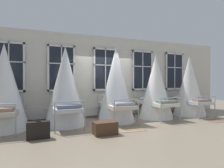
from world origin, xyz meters
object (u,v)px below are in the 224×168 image
at_px(suitcase_dark, 38,130).
at_px(travel_trunk, 105,128).
at_px(cot_second, 65,87).
at_px(cot_fifth, 189,86).
at_px(cot_first, 4,88).
at_px(cot_third, 116,85).
at_px(cot_fourth, 156,87).

xyz_separation_m(suitcase_dark, travel_trunk, (1.72, -0.22, -0.05)).
relative_size(cot_second, cot_fifth, 1.02).
bearing_deg(cot_fifth, cot_first, 90.65).
bearing_deg(cot_fifth, cot_second, 90.74).
xyz_separation_m(cot_third, travel_trunk, (-0.94, -1.49, -1.17)).
bearing_deg(cot_second, cot_first, 88.97).
height_order(cot_third, travel_trunk, cot_third).
bearing_deg(cot_second, cot_fifth, -90.69).
xyz_separation_m(cot_first, cot_fifth, (7.14, 0.08, -0.00)).
bearing_deg(travel_trunk, suitcase_dark, 172.85).
bearing_deg(cot_first, travel_trunk, -117.64).
bearing_deg(cot_fifth, cot_fourth, 90.50).
bearing_deg(suitcase_dark, cot_third, 23.03).
height_order(cot_fourth, travel_trunk, cot_fourth).
relative_size(cot_second, cot_fourth, 1.02).
distance_m(cot_fourth, travel_trunk, 3.31).
xyz_separation_m(cot_second, cot_fourth, (3.60, 0.05, -0.03)).
relative_size(cot_first, cot_fifth, 1.00).
bearing_deg(cot_second, travel_trunk, -150.78).
relative_size(cot_first, cot_second, 0.98).
relative_size(cot_second, suitcase_dark, 4.66).
relative_size(cot_first, cot_third, 0.94).
relative_size(suitcase_dark, travel_trunk, 0.89).
relative_size(cot_second, travel_trunk, 4.14).
xyz_separation_m(cot_first, cot_second, (1.79, 0.01, 0.02)).
height_order(cot_fifth, travel_trunk, cot_fifth).
xyz_separation_m(cot_first, cot_fourth, (5.39, 0.07, -0.01)).
xyz_separation_m(cot_third, cot_fourth, (1.77, 0.06, -0.09)).
bearing_deg(cot_third, travel_trunk, 148.76).
xyz_separation_m(cot_fifth, travel_trunk, (-4.47, -1.57, -1.09)).
height_order(cot_second, suitcase_dark, cot_second).
bearing_deg(suitcase_dark, cot_second, 54.51).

